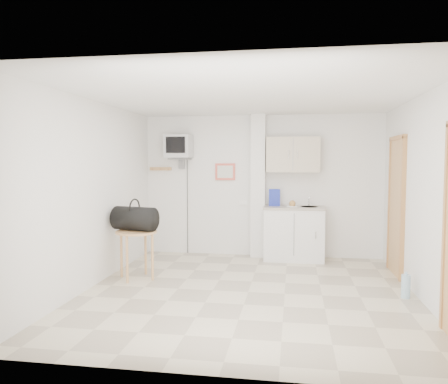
% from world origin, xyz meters
% --- Properties ---
extents(ground, '(4.50, 4.50, 0.00)m').
position_xyz_m(ground, '(0.00, 0.00, 0.00)').
color(ground, beige).
rests_on(ground, ground).
extents(room_envelope, '(4.24, 4.54, 2.55)m').
position_xyz_m(room_envelope, '(0.24, 0.09, 1.54)').
color(room_envelope, white).
rests_on(room_envelope, ground).
extents(kitchenette, '(1.03, 0.58, 2.10)m').
position_xyz_m(kitchenette, '(0.57, 2.00, 0.80)').
color(kitchenette, white).
rests_on(kitchenette, ground).
extents(crt_television, '(0.44, 0.45, 2.15)m').
position_xyz_m(crt_television, '(-1.45, 2.02, 1.94)').
color(crt_television, slate).
rests_on(crt_television, ground).
extents(round_table, '(0.59, 0.59, 0.69)m').
position_xyz_m(round_table, '(-1.65, 0.40, 0.59)').
color(round_table, '#B57A51').
rests_on(round_table, ground).
extents(duffel_bag, '(0.68, 0.47, 0.46)m').
position_xyz_m(duffel_bag, '(-1.69, 0.44, 0.87)').
color(duffel_bag, black).
rests_on(duffel_bag, round_table).
extents(water_bottle, '(0.11, 0.11, 0.33)m').
position_xyz_m(water_bottle, '(1.94, 0.06, 0.15)').
color(water_bottle, '#98BDD4').
rests_on(water_bottle, ground).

